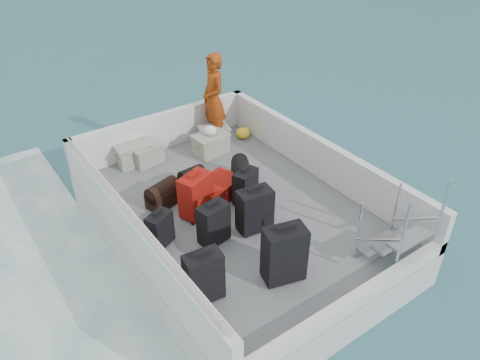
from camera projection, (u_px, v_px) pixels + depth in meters
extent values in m
plane|color=navy|center=(236.00, 239.00, 7.68)|extent=(160.00, 160.00, 0.00)
cube|color=silver|center=(236.00, 225.00, 7.52)|extent=(3.60, 5.00, 0.60)
cube|color=slate|center=(236.00, 210.00, 7.34)|extent=(3.30, 4.70, 0.02)
cube|color=white|center=(131.00, 234.00, 6.31)|extent=(0.14, 5.00, 0.70)
cube|color=white|center=(319.00, 157.00, 7.98)|extent=(0.14, 5.00, 0.70)
cube|color=white|center=(162.00, 130.00, 8.79)|extent=(3.60, 0.14, 0.70)
cube|color=white|center=(352.00, 302.00, 5.64)|extent=(3.60, 0.14, 0.20)
cylinder|color=silver|center=(127.00, 210.00, 6.09)|extent=(0.04, 4.80, 0.04)
cube|color=black|center=(204.00, 278.00, 5.63)|extent=(0.49, 0.31, 0.71)
cube|color=black|center=(160.00, 230.00, 6.50)|extent=(0.42, 0.35, 0.53)
cube|color=black|center=(284.00, 255.00, 5.89)|extent=(0.59, 0.44, 0.80)
cube|color=black|center=(214.00, 224.00, 6.53)|extent=(0.46, 0.31, 0.63)
cube|color=#9B100B|center=(196.00, 196.00, 7.05)|extent=(0.58, 0.46, 0.69)
cube|color=black|center=(255.00, 211.00, 6.75)|extent=(0.53, 0.36, 0.68)
cube|color=black|center=(245.00, 187.00, 7.34)|extent=(0.47, 0.37, 0.58)
cube|color=#9B100B|center=(217.00, 190.00, 7.52)|extent=(0.89, 0.73, 0.30)
cube|color=#ACA396|center=(134.00, 154.00, 8.39)|extent=(0.63, 0.45, 0.36)
cube|color=#ACA396|center=(147.00, 154.00, 8.42)|extent=(0.60, 0.46, 0.33)
cube|color=#ACA396|center=(211.00, 145.00, 8.69)|extent=(0.61, 0.44, 0.36)
cube|color=#ACA396|center=(214.00, 136.00, 9.02)|extent=(0.59, 0.47, 0.31)
ellipsoid|color=yellow|center=(243.00, 133.00, 9.22)|extent=(0.28, 0.26, 0.22)
ellipsoid|color=white|center=(210.00, 132.00, 8.54)|extent=(0.24, 0.24, 0.18)
imported|color=#CE4E13|center=(214.00, 99.00, 8.72)|extent=(0.51, 0.70, 1.74)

